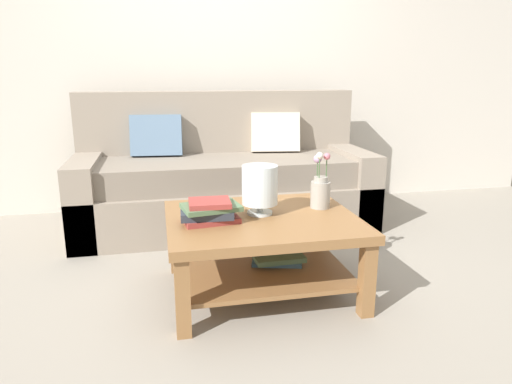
{
  "coord_description": "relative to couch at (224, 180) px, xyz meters",
  "views": [
    {
      "loc": [
        -0.54,
        -2.62,
        1.2
      ],
      "look_at": [
        -0.01,
        -0.12,
        0.54
      ],
      "focal_mm": 32.39,
      "sensor_mm": 36.0,
      "label": 1
    }
  ],
  "objects": [
    {
      "name": "glass_hurricane_vase",
      "position": [
        0.03,
        -1.21,
        0.24
      ],
      "size": [
        0.2,
        0.2,
        0.27
      ],
      "color": "silver",
      "rests_on": "coffee_table"
    },
    {
      "name": "couch",
      "position": [
        0.0,
        0.0,
        0.0
      ],
      "size": [
        2.29,
        0.9,
        1.06
      ],
      "color": "gray",
      "rests_on": "ground"
    },
    {
      "name": "ground_plane",
      "position": [
        0.04,
        -0.99,
        -0.36
      ],
      "size": [
        10.0,
        10.0,
        0.0
      ],
      "primitive_type": "plane",
      "color": "gray"
    },
    {
      "name": "back_wall",
      "position": [
        0.04,
        0.66,
        0.99
      ],
      "size": [
        6.4,
        0.12,
        2.7
      ],
      "primitive_type": "cube",
      "color": "beige",
      "rests_on": "ground"
    },
    {
      "name": "coffee_table",
      "position": [
        0.03,
        -1.26,
        -0.04
      ],
      "size": [
        1.03,
        0.86,
        0.44
      ],
      "color": "olive",
      "rests_on": "ground"
    },
    {
      "name": "book_stack_main",
      "position": [
        -0.26,
        -1.3,
        0.14
      ],
      "size": [
        0.32,
        0.25,
        0.12
      ],
      "color": "#993833",
      "rests_on": "coffee_table"
    },
    {
      "name": "flower_pitcher",
      "position": [
        0.4,
        -1.16,
        0.19
      ],
      "size": [
        0.11,
        0.11,
        0.33
      ],
      "color": "#9E998E",
      "rests_on": "coffee_table"
    }
  ]
}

